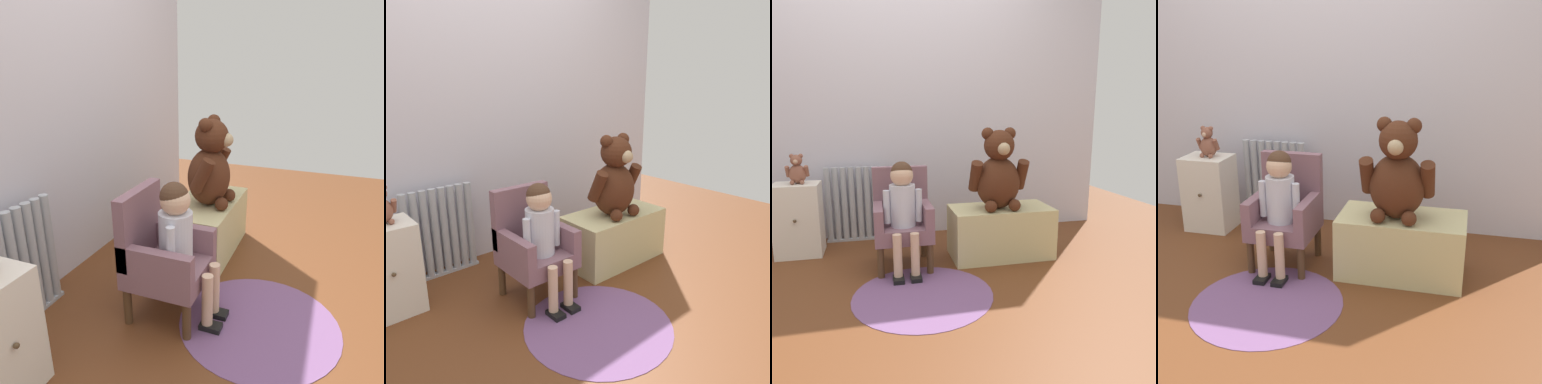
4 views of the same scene
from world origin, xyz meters
The scene contains 9 objects.
ground_plane centered at (0.00, 0.00, 0.00)m, with size 6.00×6.00×0.00m, color brown.
back_wall centered at (0.00, 1.15, 1.20)m, with size 3.80×0.05×2.40m, color silver.
radiator centered at (-0.33, 1.02, 0.31)m, with size 0.50×0.05×0.62m.
small_dresser centered at (-0.74, 0.78, 0.27)m, with size 0.33×0.29×0.54m.
child_armchair centered at (0.01, 0.40, 0.34)m, with size 0.38×0.39×0.68m.
child_figure centered at (0.01, 0.29, 0.48)m, with size 0.25×0.35×0.74m.
low_bench centered at (0.73, 0.40, 0.19)m, with size 0.74×0.39×0.37m, color #C6BC85.
large_teddy_bear centered at (0.69, 0.37, 0.63)m, with size 0.42×0.30×0.58m.
floor_rug centered at (0.08, -0.11, 0.00)m, with size 0.82×0.82×0.01m, color #704A77.
Camera 2 is at (-1.17, -1.37, 1.30)m, focal length 35.00 mm.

